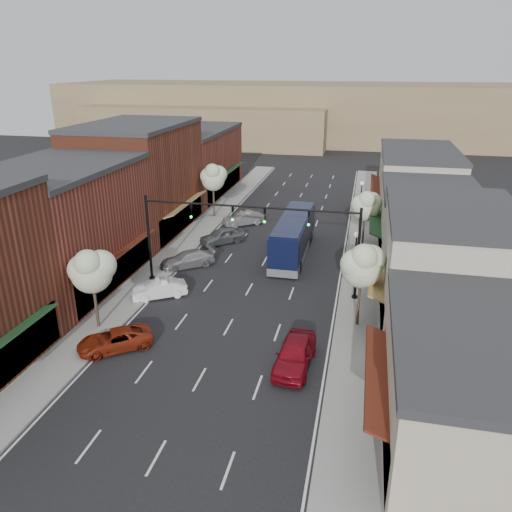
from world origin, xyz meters
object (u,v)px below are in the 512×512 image
Objects in this scene: parked_car_e at (243,219)px; coach_bus at (293,236)px; parked_car_d at (222,236)px; parked_car_a at (115,340)px; tree_right_far at (366,205)px; parked_car_b at (159,289)px; tree_left_near at (92,270)px; parked_car_c at (187,259)px; signal_mast_right at (325,238)px; signal_mast_left at (177,228)px; lamp_post_far at (361,194)px; tree_right_near at (363,264)px; red_hatchback at (295,354)px; lamp_post_near at (356,250)px; tree_left_far at (213,177)px.

coach_bus is at bearing 2.88° from parked_car_e.
parked_car_a is at bearing -47.38° from parked_car_d.
tree_right_far is 20.95m from parked_car_b.
parked_car_c is (2.05, 11.41, -3.54)m from tree_left_near.
signal_mast_right and signal_mast_left have the same top height.
lamp_post_far is 0.99× the size of parked_car_a.
tree_right_near reaches higher than tree_left_near.
tree_left_near is 24.35m from parked_car_e.
tree_right_far is at bearing 103.81° from parked_car_b.
signal_mast_right is 0.71× the size of coach_bus.
lamp_post_near is at bearing 80.29° from red_hatchback.
lamp_post_far is at bearing 60.22° from tree_left_near.
tree_left_far is 1.39× the size of parked_car_e.
parked_car_a is 25.86m from parked_car_e.
parked_car_b is 12.55m from parked_car_d.
tree_left_near is 1.41× the size of parked_car_b.
signal_mast_left is 10.86m from parked_car_a.
parked_car_a is (-0.39, -10.09, -4.00)m from signal_mast_left.
lamp_post_near is 0.38× the size of coach_bus.
lamp_post_near is at bearing -43.89° from tree_left_far.
tree_left_near is 1.28× the size of parked_car_d.
lamp_post_far is 0.95× the size of parked_car_c.
tree_left_near is (-16.60, -20.00, 0.23)m from tree_right_far.
parked_car_c is at bearing 153.01° from tree_right_near.
tree_left_near reaches higher than parked_car_c.
lamp_post_far is 13.20m from coach_bus.
signal_mast_left is 1.87× the size of parked_car_e.
tree_right_near is at bearing 13.55° from tree_left_near.
lamp_post_near is (-0.55, -9.44, -0.99)m from tree_right_far.
tree_left_far is at bearing 90.00° from tree_left_near.
coach_bus is 2.63× the size of parked_car_e.
tree_right_near is at bearing -56.09° from signal_mast_right.
tree_right_far is 1.22× the size of lamp_post_far.
red_hatchback is at bearing 55.59° from parked_car_a.
red_hatchback is at bearing -95.51° from lamp_post_far.
tree_right_near is 1.23× the size of red_hatchback.
lamp_post_far is at bearing 7.30° from tree_left_far.
parked_car_d is (1.26, 6.37, 0.08)m from parked_car_c.
parked_car_e is (0.60, 5.99, -0.03)m from parked_car_d.
lamp_post_near is 18.84m from parked_car_a.
signal_mast_left is at bearing -139.46° from tree_right_far.
parked_car_a is (-13.81, -12.59, -2.38)m from lamp_post_near.
parked_car_b is at bearing 152.13° from red_hatchback.
parked_car_c is (2.05, -14.59, -3.92)m from tree_left_far.
signal_mast_left is 1.85× the size of parked_car_d.
coach_bus is at bearing 81.57° from parked_car_c.
signal_mast_right is 1.44× the size of tree_left_near.
red_hatchback is at bearing -17.57° from parked_car_e.
tree_right_near is 19.50m from parked_car_d.
signal_mast_right is 9.23m from coach_bus.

